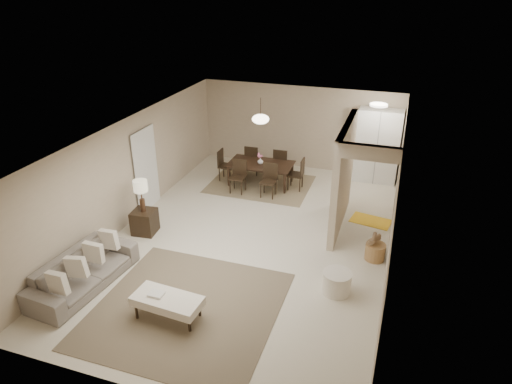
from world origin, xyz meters
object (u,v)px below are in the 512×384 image
(round_pouf, at_px, (337,283))
(wicker_basket, at_px, (375,252))
(pantry_cabinet, at_px, (378,146))
(dining_table, at_px, (260,174))
(side_table, at_px, (145,222))
(sofa, at_px, (83,271))
(ottoman_bench, at_px, (167,301))

(round_pouf, xyz_separation_m, wicker_basket, (0.59, 1.36, -0.04))
(pantry_cabinet, xyz_separation_m, dining_table, (-3.04, -1.33, -0.73))
(side_table, distance_m, wicker_basket, 5.18)
(pantry_cabinet, relative_size, sofa, 0.93)
(side_table, xyz_separation_m, wicker_basket, (5.15, 0.55, -0.10))
(side_table, height_order, round_pouf, side_table)
(round_pouf, bearing_deg, side_table, 170.00)
(pantry_cabinet, distance_m, round_pouf, 5.57)
(ottoman_bench, relative_size, dining_table, 0.69)
(sofa, xyz_separation_m, ottoman_bench, (1.95, -0.30, 0.02))
(wicker_basket, bearing_deg, side_table, -173.89)
(round_pouf, bearing_deg, dining_table, 124.33)
(sofa, relative_size, side_table, 4.04)
(sofa, relative_size, dining_table, 1.25)
(pantry_cabinet, relative_size, dining_table, 1.17)
(dining_table, bearing_deg, pantry_cabinet, 22.94)
(round_pouf, relative_size, wicker_basket, 1.32)
(sofa, height_order, ottoman_bench, sofa)
(ottoman_bench, bearing_deg, wicker_basket, 46.64)
(pantry_cabinet, relative_size, side_table, 3.77)
(pantry_cabinet, distance_m, wicker_basket, 4.26)
(sofa, distance_m, ottoman_bench, 1.97)
(side_table, relative_size, wicker_basket, 1.33)
(round_pouf, relative_size, dining_table, 0.31)
(ottoman_bench, distance_m, wicker_basket, 4.41)
(pantry_cabinet, bearing_deg, sofa, -125.09)
(side_table, relative_size, round_pouf, 1.01)
(sofa, height_order, dining_table, sofa)
(side_table, xyz_separation_m, dining_table, (1.71, 3.37, 0.04))
(pantry_cabinet, xyz_separation_m, ottoman_bench, (-2.85, -7.13, -0.70))
(wicker_basket, relative_size, dining_table, 0.23)
(ottoman_bench, bearing_deg, pantry_cabinet, 72.31)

